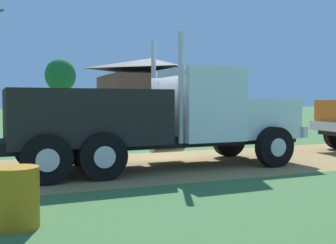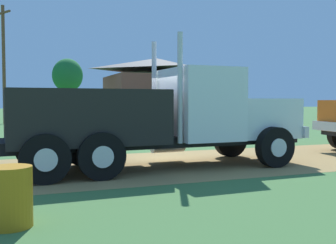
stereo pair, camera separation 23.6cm
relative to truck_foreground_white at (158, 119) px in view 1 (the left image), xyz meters
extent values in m
plane|color=#406D37|center=(0.81, 0.44, -1.35)|extent=(200.00, 200.00, 0.00)
cube|color=#9A7C47|center=(0.81, 0.44, -1.34)|extent=(120.00, 5.44, 0.01)
cube|color=black|center=(0.01, -0.01, -0.60)|extent=(8.23, 1.77, 0.28)
cube|color=white|center=(3.12, 0.07, -0.02)|extent=(2.03, 2.11, 1.15)
cube|color=silver|center=(4.16, 0.09, -0.42)|extent=(0.22, 2.26, 0.32)
cube|color=white|center=(1.25, 0.02, 0.39)|extent=(1.81, 2.40, 1.98)
cube|color=#2D3D4C|center=(2.14, 0.04, 0.79)|extent=(0.09, 1.96, 0.87)
cylinder|color=silver|center=(0.23, 0.93, 0.81)|extent=(0.14, 0.14, 2.82)
cylinder|color=silver|center=(0.28, -0.93, 0.81)|extent=(0.14, 0.14, 2.82)
cylinder|color=silver|center=(0.70, 1.04, -0.82)|extent=(1.01, 0.54, 0.52)
cube|color=black|center=(-1.96, -0.06, 0.08)|extent=(3.92, 2.45, 1.36)
cylinder|color=black|center=(2.99, 1.24, -0.79)|extent=(1.12, 0.33, 1.12)
cylinder|color=silver|center=(2.98, 1.40, -0.79)|extent=(0.50, 0.05, 0.50)
cylinder|color=black|center=(3.05, -1.11, -0.79)|extent=(1.12, 0.33, 1.12)
cylinder|color=silver|center=(3.05, -1.27, -0.79)|extent=(0.50, 0.05, 0.50)
cylinder|color=black|center=(-3.12, 1.09, -0.79)|extent=(1.12, 0.33, 1.12)
cylinder|color=silver|center=(-3.12, 1.25, -0.79)|extent=(0.50, 0.05, 0.50)
cylinder|color=black|center=(-3.06, -1.26, -0.79)|extent=(1.12, 0.33, 1.12)
cylinder|color=silver|center=(-3.05, -1.42, -0.79)|extent=(0.50, 0.05, 0.50)
cylinder|color=black|center=(-1.87, 1.12, -0.79)|extent=(1.12, 0.33, 1.12)
cylinder|color=silver|center=(-1.87, 1.28, -0.79)|extent=(0.50, 0.05, 0.50)
cylinder|color=black|center=(-1.81, -1.23, -0.79)|extent=(1.12, 0.33, 1.12)
cylinder|color=silver|center=(-1.80, -1.39, -0.79)|extent=(0.50, 0.05, 0.50)
cube|color=silver|center=(6.62, 0.50, -0.40)|extent=(0.38, 2.25, 0.32)
cylinder|color=silver|center=(8.00, 1.70, -0.77)|extent=(0.52, 0.09, 0.52)
cylinder|color=#B27214|center=(-3.78, -4.26, -0.91)|extent=(0.63, 0.63, 0.88)
cube|color=brown|center=(8.83, 24.93, 0.71)|extent=(8.58, 7.94, 4.11)
pyramid|color=#434343|center=(8.83, 24.93, 3.84)|extent=(9.00, 8.34, 1.08)
cube|color=black|center=(7.49, 21.05, -0.25)|extent=(1.80, 0.10, 2.20)
cylinder|color=#513823|center=(2.78, 39.72, 0.39)|extent=(0.44, 0.44, 3.47)
ellipsoid|color=#1F682F|center=(2.78, 39.72, 3.57)|extent=(3.61, 3.61, 3.97)
camera|label=1|loc=(-3.98, -10.47, 0.47)|focal=43.98mm
camera|label=2|loc=(-3.76, -10.56, 0.47)|focal=43.98mm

